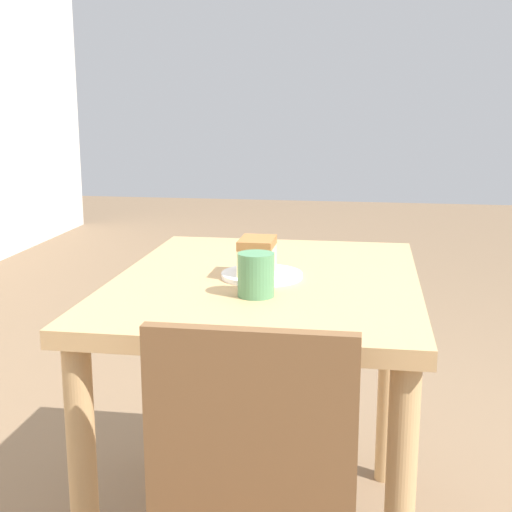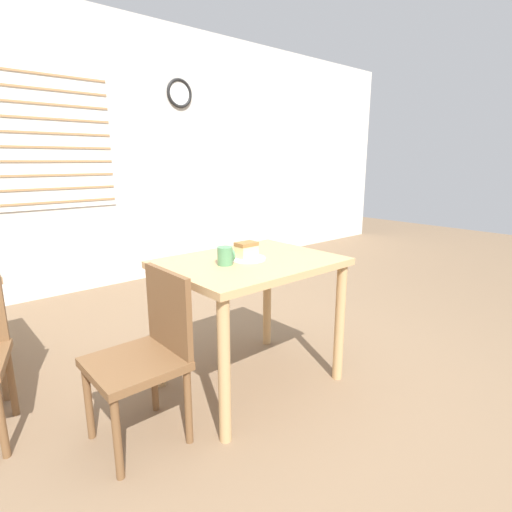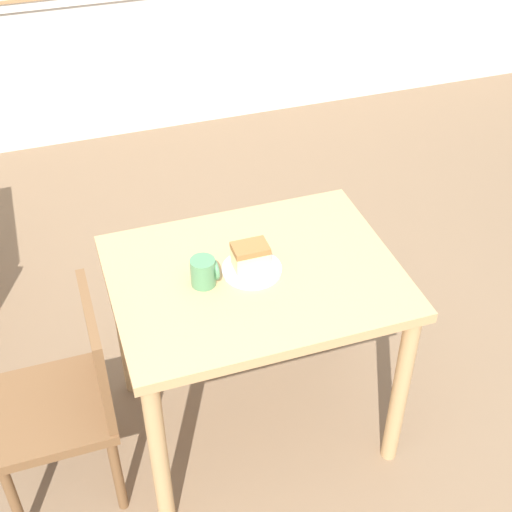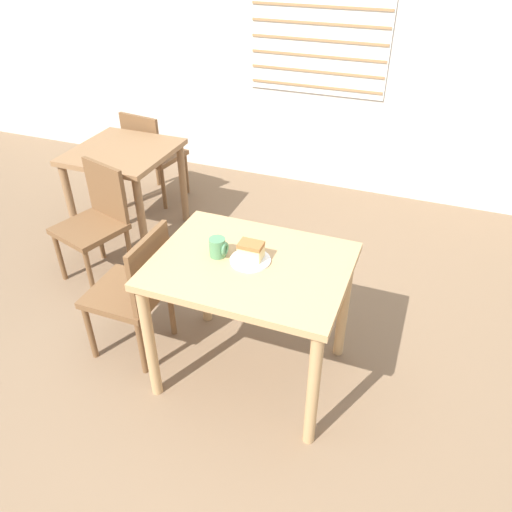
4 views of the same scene
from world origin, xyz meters
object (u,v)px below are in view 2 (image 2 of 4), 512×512
object	(u,v)px
dining_table_near	(250,280)
chair_near_window	(147,351)
cake_slice	(246,250)
plate	(248,258)
coffee_mug	(226,256)

from	to	relation	value
dining_table_near	chair_near_window	xyz separation A→B (m)	(-0.69, -0.05, -0.20)
chair_near_window	cake_slice	distance (m)	0.78
plate	coffee_mug	size ratio (longest dim) A/B	2.04
plate	coffee_mug	xyz separation A→B (m)	(-0.17, -0.01, 0.04)
plate	coffee_mug	distance (m)	0.18
plate	cake_slice	world-z (taller)	cake_slice
plate	cake_slice	size ratio (longest dim) A/B	1.70
chair_near_window	coffee_mug	bearing A→B (deg)	95.43
dining_table_near	plate	xyz separation A→B (m)	(-0.01, 0.01, 0.13)
plate	chair_near_window	bearing A→B (deg)	-174.88
chair_near_window	coffee_mug	distance (m)	0.64
chair_near_window	coffee_mug	xyz separation A→B (m)	(0.51, 0.05, 0.38)
dining_table_near	coffee_mug	distance (m)	0.25
chair_near_window	cake_slice	size ratio (longest dim) A/B	6.90
plate	coffee_mug	bearing A→B (deg)	-175.81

